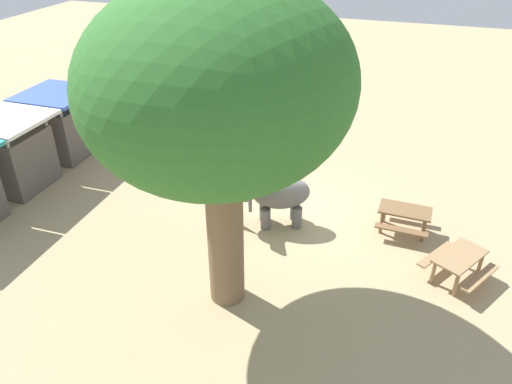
# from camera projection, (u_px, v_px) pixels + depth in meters

# --- Properties ---
(ground_plane) EXTENTS (60.00, 60.00, 0.00)m
(ground_plane) POSITION_uv_depth(u_px,v_px,m) (292.00, 215.00, 15.64)
(ground_plane) COLOR tan
(elephant) EXTENTS (1.83, 2.34, 1.63)m
(elephant) POSITION_uv_depth(u_px,v_px,m) (273.00, 195.00, 14.70)
(elephant) COLOR slate
(elephant) RESTS_ON ground_plane
(person_handler) EXTENTS (0.32, 0.48, 1.62)m
(person_handler) POSITION_uv_depth(u_px,v_px,m) (271.00, 156.00, 17.09)
(person_handler) COLOR #3F3833
(person_handler) RESTS_ON ground_plane
(shade_tree_main) EXTENTS (5.97, 5.47, 7.65)m
(shade_tree_main) POSITION_uv_depth(u_px,v_px,m) (220.00, 87.00, 9.69)
(shade_tree_main) COLOR brown
(shade_tree_main) RESTS_ON ground_plane
(wooden_bench) EXTENTS (1.43, 0.53, 0.88)m
(wooden_bench) POSITION_uv_depth(u_px,v_px,m) (246.00, 129.00, 20.31)
(wooden_bench) COLOR olive
(wooden_bench) RESTS_ON ground_plane
(picnic_table_near) EXTENTS (1.55, 1.57, 0.78)m
(picnic_table_near) POSITION_uv_depth(u_px,v_px,m) (404.00, 215.00, 14.58)
(picnic_table_near) COLOR brown
(picnic_table_near) RESTS_ON ground_plane
(picnic_table_far) EXTENTS (2.05, 2.04, 0.78)m
(picnic_table_far) POSITION_uv_depth(u_px,v_px,m) (459.00, 261.00, 12.72)
(picnic_table_far) COLOR #9E7A51
(picnic_table_far) RESTS_ON ground_plane
(market_stall_white) EXTENTS (2.50, 2.50, 2.52)m
(market_stall_white) POSITION_uv_depth(u_px,v_px,m) (15.00, 157.00, 16.63)
(market_stall_white) COLOR #59514C
(market_stall_white) RESTS_ON ground_plane
(market_stall_blue) EXTENTS (2.50, 2.50, 2.52)m
(market_stall_blue) POSITION_uv_depth(u_px,v_px,m) (63.00, 127.00, 18.75)
(market_stall_blue) COLOR #59514C
(market_stall_blue) RESTS_ON ground_plane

